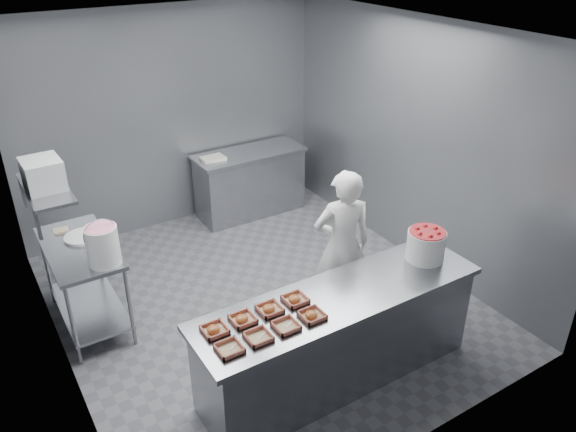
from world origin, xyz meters
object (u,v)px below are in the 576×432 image
at_px(tray_2, 286,326).
at_px(worker, 342,246).
at_px(appliance, 43,174).
at_px(tray_3, 312,315).
at_px(strawberry_tub, 426,244).
at_px(service_counter, 339,337).
at_px(glaze_bucket, 103,244).
at_px(tray_0, 229,348).
at_px(tray_6, 269,309).
at_px(tray_1, 258,337).
at_px(tray_5, 243,319).
at_px(tray_7, 295,299).
at_px(tray_4, 214,330).
at_px(back_counter, 250,182).
at_px(prep_table, 84,273).

distance_m(tray_2, worker, 1.49).
bearing_deg(appliance, tray_3, -56.52).
bearing_deg(tray_2, strawberry_tub, 6.01).
relative_size(service_counter, worker, 1.62).
bearing_deg(glaze_bucket, tray_0, -75.64).
distance_m(tray_6, glaze_bucket, 1.67).
bearing_deg(tray_3, tray_1, 180.00).
distance_m(tray_5, tray_6, 0.24).
xyz_separation_m(tray_6, tray_7, (0.24, 0.00, 0.00)).
height_order(tray_4, tray_7, same).
relative_size(tray_1, glaze_bucket, 0.42).
relative_size(back_counter, tray_4, 8.01).
height_order(tray_1, tray_3, tray_3).
bearing_deg(tray_4, tray_6, 0.00).
xyz_separation_m(tray_3, worker, (0.96, 0.88, -0.12)).
relative_size(prep_table, tray_0, 6.40).
xyz_separation_m(tray_1, appliance, (-0.97, 2.04, 0.78)).
height_order(tray_4, tray_6, same).
relative_size(back_counter, tray_5, 8.01).
bearing_deg(tray_3, worker, 42.50).
bearing_deg(tray_5, worker, 23.86).
bearing_deg(glaze_bucket, tray_4, -73.38).
bearing_deg(appliance, tray_2, -61.20).
bearing_deg(tray_2, glaze_bucket, 118.76).
relative_size(tray_3, appliance, 0.53).
bearing_deg(tray_7, back_counter, 67.85).
height_order(tray_0, tray_1, same).
relative_size(service_counter, glaze_bucket, 5.83).
relative_size(prep_table, tray_1, 6.40).
bearing_deg(tray_1, tray_5, 90.71).
height_order(tray_2, tray_5, tray_5).
relative_size(service_counter, appliance, 7.31).
distance_m(prep_table, tray_1, 2.24).
bearing_deg(strawberry_tub, tray_0, -175.38).
xyz_separation_m(tray_1, tray_3, (0.48, -0.00, 0.00)).
relative_size(tray_4, strawberry_tub, 0.54).
height_order(worker, strawberry_tub, worker).
bearing_deg(tray_2, prep_table, 116.66).
relative_size(tray_5, strawberry_tub, 0.54).
distance_m(tray_1, tray_7, 0.54).
relative_size(tray_5, appliance, 0.53).
relative_size(prep_table, tray_6, 6.40).
bearing_deg(tray_4, worker, 20.77).
xyz_separation_m(service_counter, appliance, (-1.82, 1.92, 1.25)).
xyz_separation_m(tray_0, strawberry_tub, (2.07, 0.17, 0.13)).
distance_m(worker, appliance, 2.82).
distance_m(service_counter, tray_1, 0.98).
height_order(prep_table, tray_3, tray_3).
distance_m(tray_3, tray_5, 0.54).
relative_size(tray_2, tray_6, 1.00).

